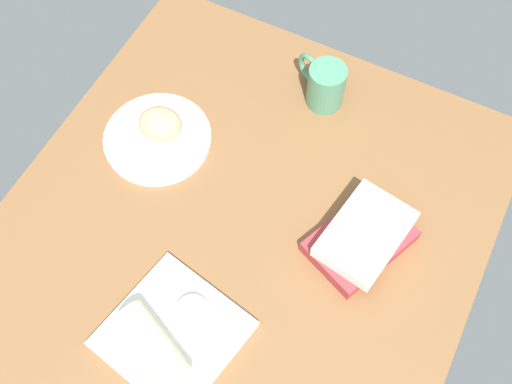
# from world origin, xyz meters

# --- Properties ---
(dining_table) EXTENTS (1.10, 0.90, 0.04)m
(dining_table) POSITION_xyz_m (0.00, 0.00, 0.02)
(dining_table) COLOR brown
(dining_table) RESTS_ON ground
(round_plate) EXTENTS (0.22, 0.22, 0.01)m
(round_plate) POSITION_xyz_m (0.16, 0.25, 0.05)
(round_plate) COLOR white
(round_plate) RESTS_ON dining_table
(scone_pastry) EXTENTS (0.09, 0.10, 0.06)m
(scone_pastry) POSITION_xyz_m (0.17, 0.24, 0.09)
(scone_pastry) COLOR tan
(scone_pastry) RESTS_ON round_plate
(square_plate) EXTENTS (0.26, 0.26, 0.02)m
(square_plate) POSITION_xyz_m (-0.19, 0.01, 0.05)
(square_plate) COLOR white
(square_plate) RESTS_ON dining_table
(sauce_cup) EXTENTS (0.06, 0.06, 0.02)m
(sauce_cup) POSITION_xyz_m (-0.14, -0.01, 0.07)
(sauce_cup) COLOR silver
(sauce_cup) RESTS_ON square_plate
(breakfast_wrap) EXTENTS (0.11, 0.16, 0.06)m
(breakfast_wrap) POSITION_xyz_m (-0.22, 0.02, 0.08)
(breakfast_wrap) COLOR beige
(breakfast_wrap) RESTS_ON square_plate
(book_stack) EXTENTS (0.23, 0.20, 0.06)m
(book_stack) POSITION_xyz_m (0.13, -0.22, 0.07)
(book_stack) COLOR #A53338
(book_stack) RESTS_ON dining_table
(coffee_mug) EXTENTS (0.09, 0.12, 0.10)m
(coffee_mug) POSITION_xyz_m (0.41, -0.02, 0.09)
(coffee_mug) COLOR #4C8C6B
(coffee_mug) RESTS_ON dining_table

